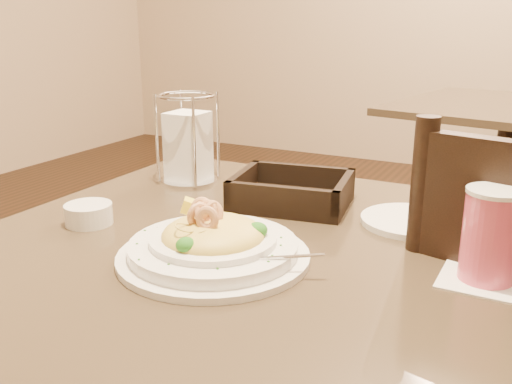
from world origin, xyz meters
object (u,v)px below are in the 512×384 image
at_px(drink_glass, 490,236).
at_px(butter_ramekin, 89,214).
at_px(napkin_caddy, 188,145).
at_px(pasta_bowl, 213,243).
at_px(main_table, 251,364).
at_px(background_table, 510,159).
at_px(bread_basket, 292,194).
at_px(side_plate, 411,221).

xyz_separation_m(drink_glass, butter_ramekin, (-0.64, -0.08, -0.05)).
bearing_deg(drink_glass, napkin_caddy, 160.56).
bearing_deg(pasta_bowl, butter_ramekin, 173.40).
distance_m(main_table, butter_ramekin, 0.39).
distance_m(main_table, background_table, 1.84).
bearing_deg(bread_basket, main_table, -84.51).
relative_size(napkin_caddy, butter_ramekin, 2.37).
xyz_separation_m(main_table, butter_ramekin, (-0.29, -0.05, 0.24)).
relative_size(napkin_caddy, side_plate, 1.12).
height_order(pasta_bowl, napkin_caddy, napkin_caddy).
relative_size(pasta_bowl, bread_basket, 1.32).
bearing_deg(pasta_bowl, side_plate, 51.98).
height_order(pasta_bowl, side_plate, pasta_bowl).
height_order(drink_glass, butter_ramekin, drink_glass).
xyz_separation_m(background_table, bread_basket, (-0.30, -1.62, 0.25)).
bearing_deg(bread_basket, butter_ramekin, -136.17).
bearing_deg(napkin_caddy, drink_glass, -19.44).
xyz_separation_m(main_table, pasta_bowl, (-0.02, -0.08, 0.25)).
bearing_deg(napkin_caddy, butter_ramekin, -91.20).
distance_m(background_table, butter_ramekin, 1.98).
distance_m(pasta_bowl, drink_glass, 0.39).
bearing_deg(pasta_bowl, napkin_caddy, 128.55).
distance_m(drink_glass, bread_basket, 0.42).
height_order(background_table, drink_glass, drink_glass).
height_order(bread_basket, butter_ramekin, bread_basket).
distance_m(pasta_bowl, side_plate, 0.37).
xyz_separation_m(napkin_caddy, side_plate, (0.50, -0.05, -0.08)).
bearing_deg(drink_glass, main_table, -175.57).
distance_m(main_table, side_plate, 0.37).
xyz_separation_m(pasta_bowl, side_plate, (0.23, 0.29, -0.02)).
bearing_deg(butter_ramekin, background_table, 73.16).
bearing_deg(side_plate, drink_glass, -51.46).
bearing_deg(side_plate, main_table, -135.46).
height_order(napkin_caddy, butter_ramekin, napkin_caddy).
bearing_deg(pasta_bowl, background_table, 81.27).
bearing_deg(drink_glass, pasta_bowl, -163.19).
xyz_separation_m(bread_basket, side_plate, (0.23, -0.00, -0.02)).
bearing_deg(background_table, pasta_bowl, -98.73).
distance_m(pasta_bowl, napkin_caddy, 0.43).
distance_m(main_table, drink_glass, 0.46).
distance_m(napkin_caddy, side_plate, 0.50).
distance_m(background_table, side_plate, 1.64).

